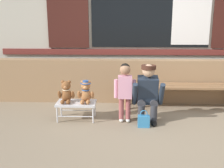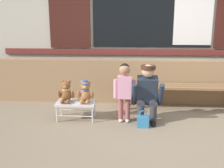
# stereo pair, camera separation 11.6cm
# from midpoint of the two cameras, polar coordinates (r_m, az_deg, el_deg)

# --- Properties ---
(ground_plane) EXTENTS (60.00, 60.00, 0.00)m
(ground_plane) POSITION_cam_midpoint_polar(r_m,az_deg,el_deg) (4.21, 9.14, -9.51)
(ground_plane) COLOR #84725B
(brick_low_wall) EXTENTS (6.60, 0.25, 0.85)m
(brick_low_wall) POSITION_cam_midpoint_polar(r_m,az_deg,el_deg) (5.42, 7.50, 0.63)
(brick_low_wall) COLOR #997551
(brick_low_wall) RESTS_ON ground
(shop_facade) EXTENTS (6.73, 0.26, 3.45)m
(shop_facade) POSITION_cam_midpoint_polar(r_m,az_deg,el_deg) (5.80, 7.47, 14.52)
(shop_facade) COLOR #B7B2A3
(shop_facade) RESTS_ON ground
(wooden_bench_long) EXTENTS (2.10, 0.40, 0.44)m
(wooden_bench_long) POSITION_cam_midpoint_polar(r_m,az_deg,el_deg) (5.16, 13.23, -0.92)
(wooden_bench_long) COLOR #8E6642
(wooden_bench_long) RESTS_ON ground
(small_display_bench) EXTENTS (0.64, 0.36, 0.30)m
(small_display_bench) POSITION_cam_midpoint_polar(r_m,az_deg,el_deg) (4.52, -8.25, -4.20)
(small_display_bench) COLOR silver
(small_display_bench) RESTS_ON ground
(teddy_bear_plain) EXTENTS (0.28, 0.26, 0.36)m
(teddy_bear_plain) POSITION_cam_midpoint_polar(r_m,az_deg,el_deg) (4.49, -10.34, -1.75)
(teddy_bear_plain) COLOR brown
(teddy_bear_plain) RESTS_ON small_display_bench
(teddy_bear_with_hat) EXTENTS (0.28, 0.27, 0.36)m
(teddy_bear_with_hat) POSITION_cam_midpoint_polar(r_m,az_deg,el_deg) (4.44, -6.30, -1.70)
(teddy_bear_with_hat) COLOR #A86B3D
(teddy_bear_with_hat) RESTS_ON small_display_bench
(child_standing) EXTENTS (0.35, 0.18, 0.96)m
(child_standing) POSITION_cam_midpoint_polar(r_m,az_deg,el_deg) (4.30, 1.97, -0.46)
(child_standing) COLOR #994C4C
(child_standing) RESTS_ON ground
(adult_crouching) EXTENTS (0.50, 0.49, 0.95)m
(adult_crouching) POSITION_cam_midpoint_polar(r_m,az_deg,el_deg) (4.37, 6.86, -1.86)
(adult_crouching) COLOR #333338
(adult_crouching) RESTS_ON ground
(handbag_on_ground) EXTENTS (0.18, 0.11, 0.27)m
(handbag_on_ground) POSITION_cam_midpoint_polar(r_m,az_deg,el_deg) (4.26, 5.89, -7.72)
(handbag_on_ground) COLOR teal
(handbag_on_ground) RESTS_ON ground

